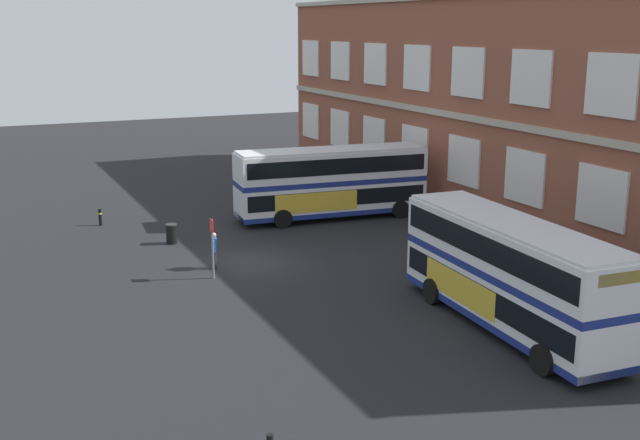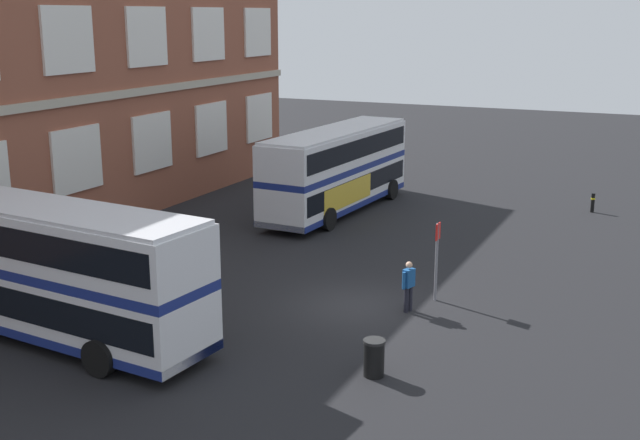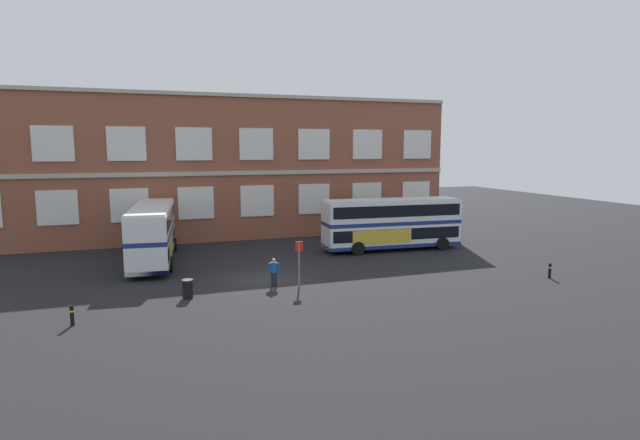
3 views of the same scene
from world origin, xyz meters
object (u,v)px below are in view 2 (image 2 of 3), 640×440
at_px(bus_stand_flag, 437,254).
at_px(station_litter_bin, 374,358).
at_px(waiting_passenger, 409,284).
at_px(safety_bollard_west, 593,202).
at_px(double_decker_middle, 337,169).
at_px(double_decker_near, 46,268).

relative_size(bus_stand_flag, station_litter_bin, 2.62).
height_order(waiting_passenger, safety_bollard_west, waiting_passenger).
height_order(double_decker_middle, station_litter_bin, double_decker_middle).
bearing_deg(double_decker_near, waiting_passenger, -54.39).
xyz_separation_m(double_decker_near, safety_bollard_west, (23.28, -12.87, -1.66)).
relative_size(double_decker_middle, safety_bollard_west, 11.72).
relative_size(double_decker_middle, station_litter_bin, 10.81).
height_order(double_decker_near, station_litter_bin, double_decker_near).
bearing_deg(safety_bollard_west, double_decker_near, 151.06).
distance_m(double_decker_middle, bus_stand_flag, 13.05).
relative_size(double_decker_middle, waiting_passenger, 6.55).
relative_size(double_decker_near, bus_stand_flag, 4.15).
xyz_separation_m(waiting_passenger, station_litter_bin, (-5.00, -0.74, -0.41)).
height_order(double_decker_middle, waiting_passenger, double_decker_middle).
height_order(waiting_passenger, bus_stand_flag, bus_stand_flag).
relative_size(waiting_passenger, bus_stand_flag, 0.63).
relative_size(double_decker_near, double_decker_middle, 1.01).
xyz_separation_m(bus_stand_flag, station_litter_bin, (-6.39, -0.24, -1.12)).
bearing_deg(double_decker_near, station_litter_bin, -81.26).
distance_m(double_decker_middle, safety_bollard_west, 12.65).
height_order(double_decker_middle, safety_bollard_west, double_decker_middle).
relative_size(double_decker_near, station_litter_bin, 10.87).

